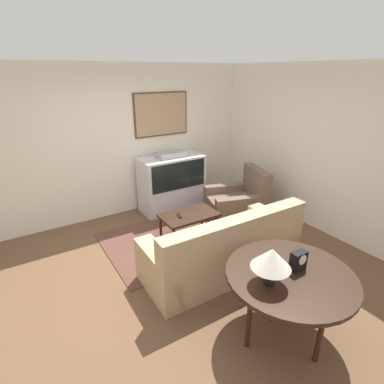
# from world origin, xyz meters

# --- Properties ---
(ground_plane) EXTENTS (12.00, 12.00, 0.00)m
(ground_plane) POSITION_xyz_m (0.00, 0.00, 0.00)
(ground_plane) COLOR brown
(wall_back) EXTENTS (12.00, 0.10, 2.70)m
(wall_back) POSITION_xyz_m (0.01, 2.13, 1.36)
(wall_back) COLOR silver
(wall_back) RESTS_ON ground_plane
(wall_right) EXTENTS (0.06, 12.00, 2.70)m
(wall_right) POSITION_xyz_m (2.63, 0.00, 1.35)
(wall_right) COLOR silver
(wall_right) RESTS_ON ground_plane
(area_rug) EXTENTS (2.42, 1.65, 0.01)m
(area_rug) POSITION_xyz_m (0.45, 0.68, 0.01)
(area_rug) COLOR brown
(area_rug) RESTS_ON ground_plane
(tv) EXTENTS (1.21, 0.60, 1.15)m
(tv) POSITION_xyz_m (0.87, 1.74, 0.54)
(tv) COLOR silver
(tv) RESTS_ON ground_plane
(couch) EXTENTS (2.14, 0.89, 0.93)m
(couch) POSITION_xyz_m (0.48, -0.42, 0.32)
(couch) COLOR tan
(couch) RESTS_ON ground_plane
(armchair) EXTENTS (1.18, 1.07, 0.92)m
(armchair) POSITION_xyz_m (1.72, 0.75, 0.28)
(armchair) COLOR brown
(armchair) RESTS_ON ground_plane
(coffee_table) EXTENTS (0.91, 0.55, 0.42)m
(coffee_table) POSITION_xyz_m (0.57, 0.62, 0.37)
(coffee_table) COLOR black
(coffee_table) RESTS_ON ground_plane
(console_table) EXTENTS (1.25, 1.25, 0.74)m
(console_table) POSITION_xyz_m (0.38, -1.57, 0.68)
(console_table) COLOR black
(console_table) RESTS_ON ground_plane
(table_lamp) EXTENTS (0.36, 0.36, 0.36)m
(table_lamp) POSITION_xyz_m (0.10, -1.55, 1.00)
(table_lamp) COLOR black
(table_lamp) RESTS_ON console_table
(mantel_clock) EXTENTS (0.16, 0.10, 0.20)m
(mantel_clock) POSITION_xyz_m (0.49, -1.55, 0.84)
(mantel_clock) COLOR black
(mantel_clock) RESTS_ON console_table
(remote) EXTENTS (0.09, 0.17, 0.02)m
(remote) POSITION_xyz_m (0.40, 0.63, 0.43)
(remote) COLOR black
(remote) RESTS_ON coffee_table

